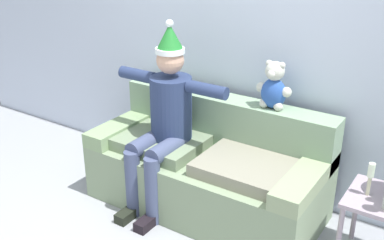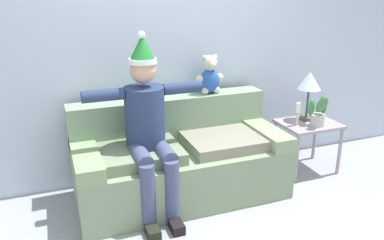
% 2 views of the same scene
% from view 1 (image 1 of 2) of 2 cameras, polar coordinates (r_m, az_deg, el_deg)
% --- Properties ---
extents(back_wall, '(7.00, 0.10, 2.70)m').
position_cam_1_polar(back_wall, '(3.94, 6.28, 10.18)').
color(back_wall, silver).
rests_on(back_wall, ground_plane).
extents(couch, '(1.91, 0.87, 0.88)m').
position_cam_1_polar(couch, '(3.88, 2.08, -5.84)').
color(couch, gray).
rests_on(couch, ground_plane).
extents(person_seated, '(1.02, 0.77, 1.55)m').
position_cam_1_polar(person_seated, '(3.72, -3.45, 0.49)').
color(person_seated, navy).
rests_on(person_seated, ground_plane).
extents(teddy_bear, '(0.29, 0.17, 0.38)m').
position_cam_1_polar(teddy_bear, '(3.63, 10.01, 3.98)').
color(teddy_bear, '#294FA2').
rests_on(teddy_bear, couch).
extents(candle_tall, '(0.04, 0.04, 0.24)m').
position_cam_1_polar(candle_tall, '(3.29, 21.10, -6.31)').
color(candle_tall, beige).
rests_on(candle_tall, side_table).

